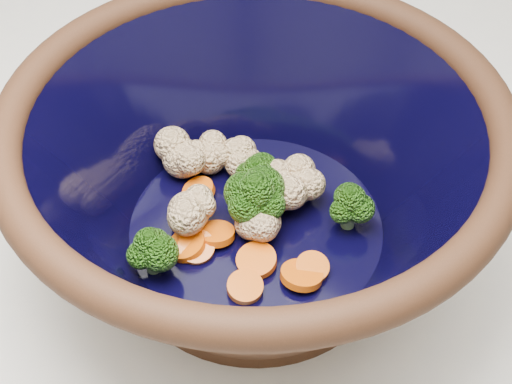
{
  "coord_description": "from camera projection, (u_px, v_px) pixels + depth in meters",
  "views": [
    {
      "loc": [
        0.27,
        -0.25,
        1.36
      ],
      "look_at": [
        0.05,
        0.04,
        0.97
      ],
      "focal_mm": 50.0,
      "sensor_mm": 36.0,
      "label": 1
    }
  ],
  "objects": [
    {
      "name": "vegetable_pile",
      "position": [
        246.0,
        198.0,
        0.55
      ],
      "size": [
        0.18,
        0.16,
        0.06
      ],
      "color": "#608442",
      "rests_on": "mixing_bowl"
    },
    {
      "name": "mixing_bowl",
      "position": [
        256.0,
        178.0,
        0.52
      ],
      "size": [
        0.36,
        0.36,
        0.16
      ],
      "rotation": [
        0.0,
        0.0,
        0.06
      ],
      "color": "black",
      "rests_on": "counter"
    }
  ]
}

